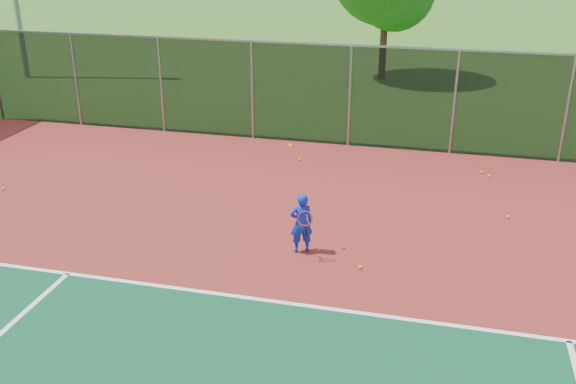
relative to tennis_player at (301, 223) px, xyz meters
name	(u,v)px	position (x,y,z in m)	size (l,w,h in m)	color
court_apron	(440,361)	(2.86, -2.98, -0.65)	(30.00, 20.00, 0.02)	maroon
fence_back	(454,101)	(2.86, 7.02, 0.90)	(30.00, 0.06, 3.03)	black
tennis_player	(301,223)	(0.00, 0.00, 0.00)	(0.59, 0.65, 2.27)	#1327B7
practice_ball_0	(489,176)	(3.91, 5.24, -0.61)	(0.07, 0.07, 0.07)	#CCD118
practice_ball_1	(482,172)	(3.74, 5.51, -0.61)	(0.07, 0.07, 0.07)	#CCD118
practice_ball_2	(300,159)	(-1.25, 5.33, -0.61)	(0.07, 0.07, 0.07)	#CCD118
practice_ball_3	(508,216)	(4.22, 2.71, -0.61)	(0.07, 0.07, 0.07)	#CCD118
practice_ball_4	(3,189)	(-8.02, 1.39, -0.61)	(0.07, 0.07, 0.07)	#CCD118
practice_ball_7	(360,267)	(1.27, -0.43, -0.61)	(0.07, 0.07, 0.07)	#CCD118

